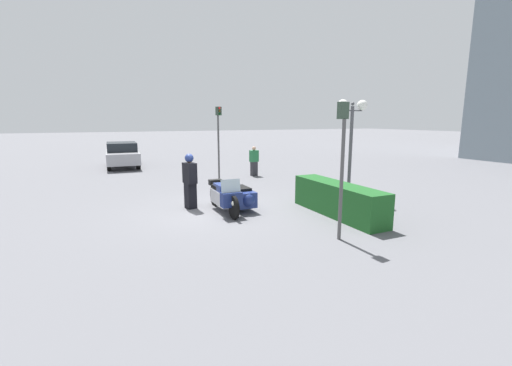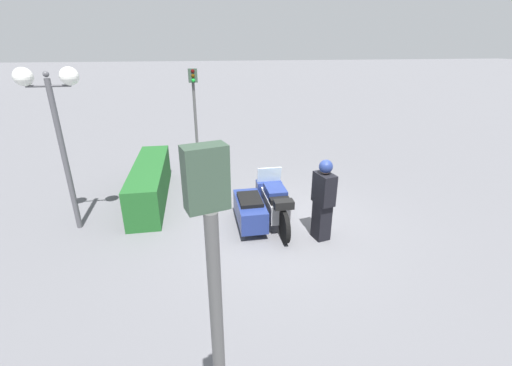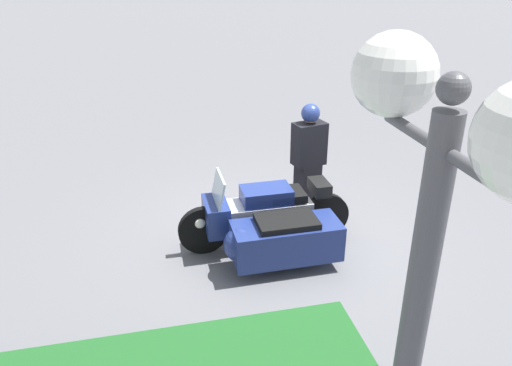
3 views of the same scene
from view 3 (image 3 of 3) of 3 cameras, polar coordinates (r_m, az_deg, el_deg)
name	(u,v)px [view 3 (image 3 of 3)]	position (r m, az deg, el deg)	size (l,w,h in m)	color
ground_plane	(286,235)	(7.70, 3.41, -5.98)	(160.00, 160.00, 0.00)	slate
police_motorcycle	(269,226)	(6.95, 1.53, -4.96)	(2.55, 1.26, 1.18)	black
officer_rider	(309,157)	(8.00, 6.02, 2.95)	(0.56, 0.41, 1.85)	black
twin_lamp_post	(429,236)	(2.11, 19.13, -5.76)	(0.37, 1.23, 3.64)	#4C4C51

